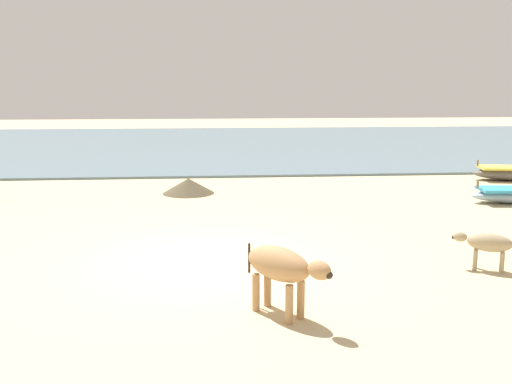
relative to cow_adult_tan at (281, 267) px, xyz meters
The scene contains 5 objects.
ground 2.73m from the cow_adult_tan, 112.71° to the left, with size 80.00×80.00×0.00m, color #CCB789.
sea_water 21.31m from the cow_adult_tan, 92.74° to the left, with size 60.00×20.00×0.08m, color slate.
cow_adult_tan is the anchor object (origin of this frame).
calf_near_dun 3.98m from the cow_adult_tan, 23.25° to the left, with size 0.94×0.61×0.64m.
debris_pile_0 8.86m from the cow_adult_tan, 100.18° to the left, with size 1.47×1.47×0.43m, color brown.
Camera 1 is at (0.11, -9.54, 3.09)m, focal length 39.51 mm.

